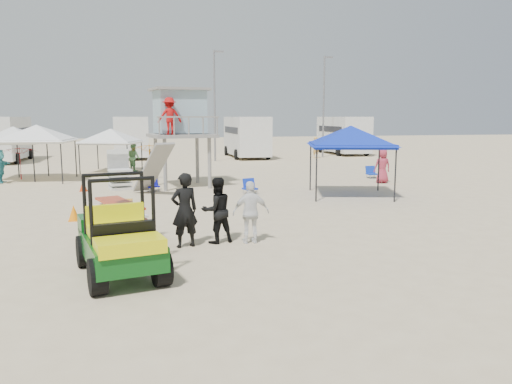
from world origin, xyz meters
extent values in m
plane|color=beige|center=(0.00, 0.00, 0.00)|extent=(140.00, 140.00, 0.00)
cube|color=#0B4813|center=(-2.89, 0.75, 0.60)|extent=(1.89, 2.93, 0.48)
cube|color=yellow|center=(-2.89, 0.75, 0.89)|extent=(1.37, 1.00, 0.26)
cylinder|color=black|center=(-3.49, -0.23, 0.35)|extent=(0.44, 0.74, 0.69)
cube|color=black|center=(-2.89, 3.05, 0.46)|extent=(1.66, 2.11, 0.12)
cylinder|color=black|center=(-3.44, 3.05, 0.25)|extent=(0.30, 0.52, 0.49)
imported|color=black|center=(-1.39, 2.75, 0.94)|extent=(0.78, 0.61, 1.88)
imported|color=black|center=(-0.54, 3.00, 0.86)|extent=(0.98, 0.85, 1.71)
imported|color=white|center=(0.31, 2.75, 0.81)|extent=(0.96, 0.42, 1.62)
cylinder|color=gray|center=(-1.54, 12.78, 1.16)|extent=(0.17, 0.17, 2.32)
cube|color=gray|center=(-0.52, 13.80, 2.39)|extent=(3.19, 3.19, 0.15)
cube|color=#8BA7B4|center=(-0.52, 14.07, 3.48)|extent=(2.40, 2.17, 1.95)
imported|color=#B20F0F|center=(-1.26, 12.87, 3.28)|extent=(1.05, 0.60, 1.63)
cylinder|color=black|center=(4.49, 7.99, 1.07)|extent=(0.06, 0.06, 2.15)
pyramid|color=#102BB7|center=(6.00, 9.49, 2.90)|extent=(3.88, 3.88, 0.80)
cube|color=#102BB7|center=(6.00, 9.49, 2.10)|extent=(3.88, 3.88, 0.18)
pyramid|color=silver|center=(-8.79, 18.60, 2.76)|extent=(2.96, 2.96, 0.80)
cube|color=silver|center=(-8.79, 18.60, 1.96)|extent=(2.96, 2.96, 0.18)
pyramid|color=white|center=(-7.50, 17.78, 2.85)|extent=(3.48, 3.48, 0.80)
cube|color=white|center=(-7.50, 17.78, 2.05)|extent=(3.48, 3.48, 0.18)
cylinder|color=black|center=(-5.46, 19.86, 0.91)|extent=(0.06, 0.06, 1.81)
pyramid|color=white|center=(-4.06, 21.26, 2.56)|extent=(3.68, 3.68, 0.80)
cube|color=white|center=(-4.06, 21.26, 1.76)|extent=(3.68, 3.68, 0.18)
imported|color=#AE121A|center=(-8.52, 18.33, 0.87)|extent=(2.11, 2.15, 1.75)
imported|color=orange|center=(-1.91, 16.92, 0.95)|extent=(2.91, 2.90, 1.89)
cone|color=orange|center=(-4.53, 6.78, 0.25)|extent=(0.34, 0.34, 0.50)
cone|color=red|center=(-4.91, 13.35, 0.25)|extent=(0.34, 0.34, 0.50)
cube|color=#0E109A|center=(-1.96, 12.62, 0.22)|extent=(0.71, 0.69, 0.06)
cube|color=#0E109A|center=(-1.96, 12.86, 0.42)|extent=(0.56, 0.39, 0.44)
cylinder|color=#B2B2B7|center=(-2.18, 12.42, 0.10)|extent=(0.03, 0.03, 0.20)
cube|color=#102CB7|center=(2.09, 10.94, 0.22)|extent=(0.66, 0.63, 0.06)
cube|color=#102CB7|center=(2.09, 11.18, 0.42)|extent=(0.57, 0.32, 0.44)
cylinder|color=#B2B2B7|center=(1.87, 10.74, 0.10)|extent=(0.03, 0.03, 0.20)
cube|color=#0F32AB|center=(9.63, 14.78, 0.22)|extent=(0.55, 0.51, 0.06)
cube|color=#0F32AB|center=(9.63, 15.02, 0.42)|extent=(0.54, 0.18, 0.44)
cylinder|color=#B2B2B7|center=(9.41, 14.58, 0.10)|extent=(0.03, 0.03, 0.20)
cube|color=silver|center=(-12.00, 30.00, 1.75)|extent=(2.50, 6.80, 3.00)
cube|color=black|center=(-12.00, 30.00, 2.20)|extent=(2.54, 5.44, 0.50)
cube|color=silver|center=(-3.00, 31.50, 1.75)|extent=(2.50, 6.50, 3.00)
cube|color=black|center=(-3.00, 31.50, 2.20)|extent=(2.54, 5.20, 0.50)
cylinder|color=black|center=(-4.25, 29.42, 0.40)|extent=(0.25, 0.80, 0.80)
cube|color=silver|center=(6.00, 30.00, 1.75)|extent=(2.50, 7.00, 3.00)
cube|color=black|center=(6.00, 30.00, 2.20)|extent=(2.54, 5.60, 0.50)
cylinder|color=black|center=(4.75, 27.76, 0.40)|extent=(0.25, 0.80, 0.80)
cube|color=silver|center=(15.00, 31.50, 1.75)|extent=(2.50, 6.60, 3.00)
cube|color=black|center=(15.00, 31.50, 2.20)|extent=(2.54, 5.28, 0.50)
cylinder|color=black|center=(13.75, 29.39, 0.40)|extent=(0.25, 0.80, 0.80)
cylinder|color=slate|center=(3.00, 27.00, 4.00)|extent=(0.14, 0.14, 8.00)
cylinder|color=slate|center=(12.00, 28.50, 4.00)|extent=(0.14, 0.14, 8.00)
imported|color=#AC3144|center=(9.22, 12.88, 0.84)|extent=(0.85, 0.57, 1.69)
imported|color=#4F8450|center=(-2.80, 21.22, 0.84)|extent=(0.98, 1.03, 1.68)
imported|color=#DDA752|center=(11.26, 28.06, 0.84)|extent=(0.72, 0.61, 1.69)
imported|color=teal|center=(-9.18, 17.19, 0.84)|extent=(0.66, 1.60, 1.68)
camera|label=1|loc=(-2.44, -9.58, 3.25)|focal=35.00mm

